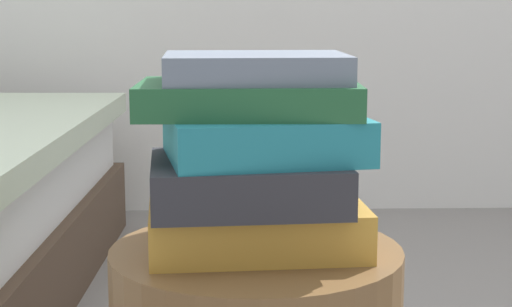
% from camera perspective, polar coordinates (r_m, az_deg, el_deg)
% --- Properties ---
extents(book_ochre, '(0.29, 0.22, 0.06)m').
position_cam_1_polar(book_ochre, '(1.12, 0.12, -4.81)').
color(book_ochre, '#B7842D').
rests_on(book_ochre, side_table).
extents(book_charcoal, '(0.26, 0.23, 0.06)m').
position_cam_1_polar(book_charcoal, '(1.09, -0.61, -1.95)').
color(book_charcoal, '#28282D').
rests_on(book_charcoal, book_ochre).
extents(book_teal, '(0.27, 0.24, 0.06)m').
position_cam_1_polar(book_teal, '(1.09, 0.57, 1.15)').
color(book_teal, '#1E727F').
rests_on(book_teal, book_charcoal).
extents(book_forest, '(0.29, 0.18, 0.04)m').
position_cam_1_polar(book_forest, '(1.09, -0.52, 3.74)').
color(book_forest, '#1E512D').
rests_on(book_forest, book_teal).
extents(book_slate, '(0.24, 0.18, 0.04)m').
position_cam_1_polar(book_slate, '(1.09, 0.13, 5.81)').
color(book_slate, slate).
rests_on(book_slate, book_forest).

